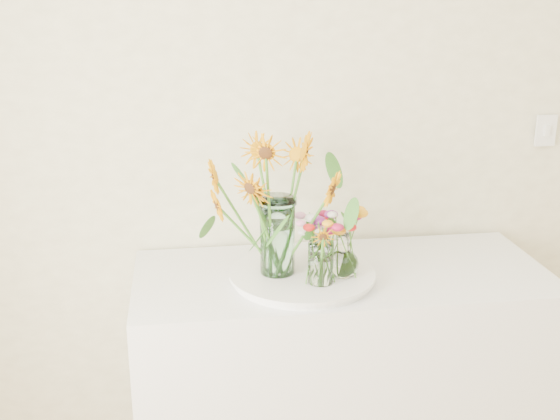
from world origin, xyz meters
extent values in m
cube|color=white|center=(-0.27, 1.93, 0.45)|extent=(1.40, 0.60, 0.90)
cylinder|color=white|center=(-0.41, 1.88, 0.91)|extent=(0.46, 0.46, 0.02)
cylinder|color=#B4E7D9|center=(-0.49, 1.89, 1.06)|extent=(0.13, 0.13, 0.26)
cylinder|color=white|center=(-0.37, 1.79, 0.99)|extent=(0.08, 0.08, 0.14)
cylinder|color=white|center=(-0.34, 1.95, 0.98)|extent=(0.07, 0.07, 0.10)
camera|label=1|loc=(-0.79, -0.21, 1.83)|focal=45.00mm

